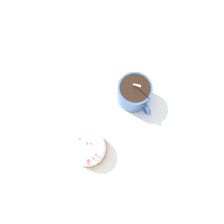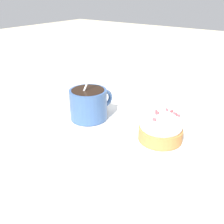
% 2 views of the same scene
% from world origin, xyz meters
% --- Properties ---
extents(ground_plane, '(3.00, 3.00, 0.00)m').
position_xyz_m(ground_plane, '(0.00, 0.00, 0.00)').
color(ground_plane, '#C6B793').
extents(paper_napkin, '(0.30, 0.29, 0.00)m').
position_xyz_m(paper_napkin, '(0.00, 0.00, 0.00)').
color(paper_napkin, white).
rests_on(paper_napkin, ground_plane).
extents(coffee_cup, '(0.08, 0.10, 0.11)m').
position_xyz_m(coffee_cup, '(0.08, 0.01, 0.04)').
color(coffee_cup, '#335184').
rests_on(coffee_cup, paper_napkin).
extents(frosted_pastry, '(0.08, 0.08, 0.06)m').
position_xyz_m(frosted_pastry, '(-0.08, 0.00, 0.03)').
color(frosted_pastry, '#B2753D').
rests_on(frosted_pastry, paper_napkin).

